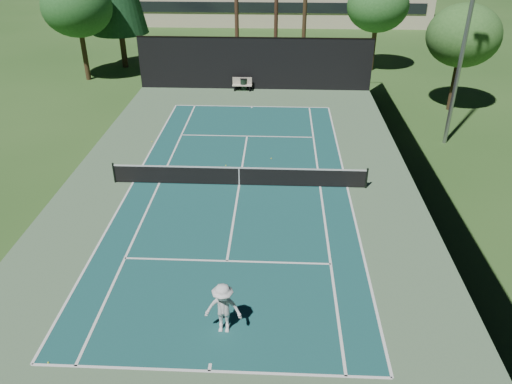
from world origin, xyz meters
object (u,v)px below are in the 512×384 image
park_bench (242,84)px  trash_bin (244,84)px  tennis_net (239,175)px  tennis_ball_d (152,141)px  player (223,309)px  tennis_ball_a (48,363)px  tennis_ball_c (271,158)px  tennis_ball_b (226,165)px

park_bench → trash_bin: park_bench is taller
tennis_net → tennis_ball_d: bearing=137.4°
tennis_ball_d → park_bench: size_ratio=0.05×
player → tennis_ball_d: size_ratio=27.71×
tennis_ball_a → tennis_ball_c: 16.36m
tennis_ball_d → trash_bin: trash_bin is taller
player → tennis_ball_b: size_ratio=29.54×
tennis_net → tennis_ball_b: size_ratio=201.45×
tennis_ball_a → park_bench: (4.04, 27.40, 0.52)m
park_bench → tennis_ball_c: bearing=-78.5°
tennis_ball_b → tennis_net: bearing=-67.5°
player → tennis_ball_a: (-5.26, -1.65, -0.91)m
tennis_net → tennis_ball_b: bearing=112.5°
park_bench → tennis_ball_d: bearing=-114.7°
tennis_net → park_bench: size_ratio=8.60×
tennis_ball_b → trash_bin: size_ratio=0.07×
tennis_ball_b → player: bearing=-84.5°
player → tennis_ball_c: 13.43m
tennis_net → tennis_ball_a: (-4.99, -11.80, -0.53)m
player → trash_bin: size_ratio=2.00×
tennis_ball_d → park_bench: (4.76, 10.34, 0.51)m
tennis_ball_a → tennis_ball_d: (-0.73, 17.05, 0.00)m
tennis_net → tennis_ball_d: (-5.72, 5.25, -0.52)m
tennis_ball_a → trash_bin: 27.84m
tennis_net → tennis_ball_a: bearing=-112.9°
tennis_ball_b → tennis_ball_c: size_ratio=0.94×
tennis_net → trash_bin: size_ratio=13.65×
trash_bin → player: bearing=-87.5°
tennis_ball_c → tennis_ball_d: (-7.28, 2.07, -0.00)m
tennis_ball_b → park_bench: bearing=90.2°
tennis_ball_b → park_bench: 13.42m
trash_bin → tennis_net: bearing=-86.9°
tennis_ball_b → tennis_ball_d: tennis_ball_d is taller
player → park_bench: bearing=95.6°
tennis_net → tennis_ball_c: 3.59m
trash_bin → tennis_ball_a: bearing=-98.6°
tennis_ball_a → park_bench: bearing=81.6°
tennis_ball_b → trash_bin: bearing=89.7°
tennis_net → tennis_ball_c: tennis_net is taller
player → park_bench: 25.78m
tennis_ball_b → tennis_ball_c: 2.67m
tennis_ball_a → tennis_ball_d: size_ratio=0.91×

